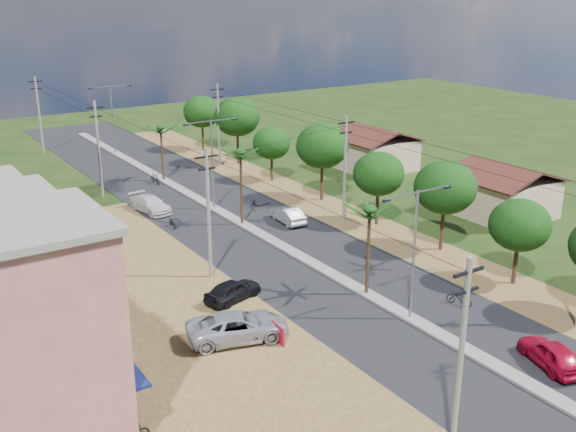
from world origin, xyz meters
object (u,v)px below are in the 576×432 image
object	(u,v)px
car_red_near	(551,354)
car_white_far	(150,205)
car_parked_silver	(238,327)
moto_rider_east	(459,299)
car_parked_dark	(233,291)
car_silver_mid	(288,215)
roadside_sign	(278,334)

from	to	relation	value
car_red_near	car_white_far	xyz separation A→B (m)	(-7.48, 35.22, -0.01)
car_red_near	car_parked_silver	distance (m)	16.66
car_red_near	car_white_far	distance (m)	36.01
car_white_far	moto_rider_east	size ratio (longest dim) A/B	2.87
car_parked_dark	car_white_far	bearing A→B (deg)	-21.81
car_silver_mid	moto_rider_east	size ratio (longest dim) A/B	2.46
car_silver_mid	car_parked_dark	bearing A→B (deg)	48.59
car_parked_dark	roadside_sign	xyz separation A→B (m)	(-0.50, -6.04, -0.13)
car_white_far	roadside_sign	world-z (taller)	car_white_far
car_parked_silver	roadside_sign	world-z (taller)	car_parked_silver
moto_rider_east	car_parked_silver	bearing A→B (deg)	-34.83
moto_rider_east	car_silver_mid	bearing A→B (deg)	-107.93
car_parked_dark	moto_rider_east	size ratio (longest dim) A/B	2.36
car_red_near	car_parked_silver	bearing A→B (deg)	-26.06
car_silver_mid	moto_rider_east	bearing A→B (deg)	96.30
car_parked_silver	roadside_sign	size ratio (longest dim) A/B	4.31
car_red_near	car_parked_dark	world-z (taller)	car_red_near
car_parked_silver	moto_rider_east	size ratio (longest dim) A/B	3.42
car_white_far	roadside_sign	size ratio (longest dim) A/B	3.62
moto_rider_east	car_parked_dark	bearing A→B (deg)	-55.48
car_parked_silver	car_white_far	bearing A→B (deg)	5.21
car_red_near	car_silver_mid	distance (m)	26.26
roadside_sign	car_parked_silver	bearing A→B (deg)	142.14
roadside_sign	moto_rider_east	bearing A→B (deg)	-7.21
car_white_far	moto_rider_east	bearing A→B (deg)	-81.89
car_red_near	car_parked_dark	distance (m)	18.78
car_silver_mid	roadside_sign	world-z (taller)	car_silver_mid
car_white_far	car_parked_silver	distance (m)	24.30
car_parked_silver	moto_rider_east	distance (m)	14.02
moto_rider_east	roadside_sign	xyz separation A→B (m)	(-11.79, 2.32, 0.11)
car_silver_mid	car_parked_silver	size ratio (longest dim) A/B	0.72
car_red_near	roadside_sign	xyz separation A→B (m)	(-10.48, 9.87, -0.16)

